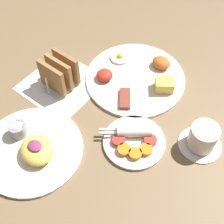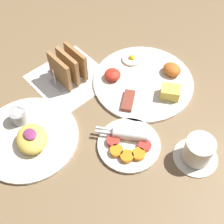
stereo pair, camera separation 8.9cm
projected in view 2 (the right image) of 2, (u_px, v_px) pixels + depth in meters
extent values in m
plane|color=brown|center=(88.00, 113.00, 0.93)|extent=(3.00, 3.00, 0.00)
cube|color=white|center=(70.00, 78.00, 1.01)|extent=(0.22, 0.22, 0.00)
cylinder|color=silver|center=(143.00, 82.00, 1.00)|extent=(0.32, 0.32, 0.01)
cube|color=#E5C64C|center=(170.00, 92.00, 0.94)|extent=(0.07, 0.07, 0.04)
ellipsoid|color=#C66023|center=(172.00, 69.00, 1.00)|extent=(0.06, 0.05, 0.03)
cylinder|color=#F4EACC|center=(132.00, 59.00, 1.04)|extent=(0.06, 0.06, 0.01)
sphere|color=yellow|center=(132.00, 58.00, 1.04)|extent=(0.02, 0.02, 0.02)
ellipsoid|color=red|center=(112.00, 75.00, 0.99)|extent=(0.05, 0.05, 0.03)
cube|color=brown|center=(128.00, 100.00, 0.94)|extent=(0.07, 0.08, 0.01)
cylinder|color=silver|center=(129.00, 145.00, 0.86)|extent=(0.17, 0.17, 0.01)
cylinder|color=red|center=(113.00, 141.00, 0.85)|extent=(0.04, 0.04, 0.01)
cylinder|color=orange|center=(117.00, 151.00, 0.83)|extent=(0.04, 0.04, 0.01)
cylinder|color=orange|center=(127.00, 156.00, 0.82)|extent=(0.04, 0.04, 0.01)
cylinder|color=orange|center=(138.00, 154.00, 0.83)|extent=(0.04, 0.04, 0.01)
cylinder|color=red|center=(145.00, 146.00, 0.84)|extent=(0.04, 0.04, 0.01)
cylinder|color=white|center=(130.00, 134.00, 0.86)|extent=(0.09, 0.08, 0.03)
cube|color=silver|center=(104.00, 132.00, 0.86)|extent=(0.04, 0.04, 0.00)
cube|color=silver|center=(105.00, 129.00, 0.87)|extent=(0.04, 0.04, 0.00)
cylinder|color=silver|center=(29.00, 138.00, 0.87)|extent=(0.28, 0.28, 0.01)
ellipsoid|color=#EAC651|center=(32.00, 139.00, 0.84)|extent=(0.12, 0.11, 0.04)
ellipsoid|color=#8C3366|center=(30.00, 134.00, 0.82)|extent=(0.04, 0.03, 0.01)
cylinder|color=#99999E|center=(19.00, 116.00, 0.89)|extent=(0.05, 0.05, 0.04)
cylinder|color=white|center=(17.00, 113.00, 0.87)|extent=(0.04, 0.04, 0.01)
cube|color=#B7B7BC|center=(70.00, 77.00, 1.01)|extent=(0.06, 0.12, 0.01)
cube|color=#9A6C3E|center=(60.00, 71.00, 0.95)|extent=(0.10, 0.01, 0.10)
cube|color=#9D6F41|center=(68.00, 66.00, 0.97)|extent=(0.10, 0.01, 0.10)
cube|color=olive|center=(76.00, 61.00, 0.98)|extent=(0.10, 0.01, 0.10)
cylinder|color=#B7B7BC|center=(54.00, 78.00, 0.96)|extent=(0.01, 0.01, 0.07)
cylinder|color=#B7B7BC|center=(82.00, 61.00, 1.00)|extent=(0.01, 0.01, 0.07)
cylinder|color=silver|center=(195.00, 157.00, 0.84)|extent=(0.12, 0.12, 0.01)
cylinder|color=silver|center=(199.00, 150.00, 0.81)|extent=(0.08, 0.08, 0.07)
cylinder|color=#381E0F|center=(201.00, 144.00, 0.78)|extent=(0.06, 0.06, 0.01)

